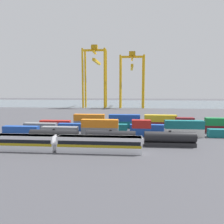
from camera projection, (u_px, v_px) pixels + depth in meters
ground_plane at (123, 118)px, 111.55m from camera, size 420.00×420.00×0.00m
harbour_water at (126, 103)px, 219.45m from camera, size 400.00×110.00×0.01m
passenger_train at (56, 143)px, 52.32m from camera, size 41.59×3.14×3.90m
freight_tank_row at (111, 138)px, 58.29m from camera, size 45.09×2.80×4.26m
shipping_container_0 at (21, 130)px, 72.72m from camera, size 12.10×2.44×2.60m
shipping_container_1 at (60, 130)px, 71.60m from camera, size 12.10×2.44×2.60m
shipping_container_2 at (100, 131)px, 70.49m from camera, size 12.10×2.44×2.60m
shipping_container_3 at (100, 123)px, 70.20m from camera, size 12.10×2.44×2.60m
shipping_container_4 at (141, 132)px, 69.38m from camera, size 6.04×2.44×2.60m
shipping_container_5 at (141, 124)px, 69.09m from camera, size 6.04×2.44×2.60m
shipping_container_6 at (184, 133)px, 68.27m from camera, size 12.10×2.44×2.60m
shipping_container_7 at (184, 125)px, 67.98m from camera, size 12.10×2.44×2.60m
shipping_container_9 at (40, 126)px, 79.18m from camera, size 12.10×2.44×2.60m
shipping_container_10 at (75, 127)px, 78.11m from camera, size 12.10×2.44×2.60m
shipping_container_11 at (110, 128)px, 77.04m from camera, size 12.10×2.44×2.60m
shipping_container_12 at (147, 128)px, 75.96m from camera, size 12.10×2.44×2.60m
shipping_container_13 at (185, 129)px, 74.89m from camera, size 6.04×2.44×2.60m
shipping_container_14 at (185, 121)px, 74.60m from camera, size 6.04×2.44×2.60m
shipping_container_15 at (223, 129)px, 73.82m from camera, size 12.10×2.44×2.60m
shipping_container_16 at (224, 122)px, 73.53m from camera, size 12.10×2.44×2.60m
shipping_container_17 at (55, 124)px, 85.70m from camera, size 12.10×2.44×2.60m
shipping_container_18 at (89, 124)px, 84.56m from camera, size 12.10×2.44×2.60m
shipping_container_19 at (89, 117)px, 84.27m from camera, size 12.10×2.44×2.60m
shipping_container_20 at (124, 124)px, 83.42m from camera, size 12.10×2.44×2.60m
shipping_container_21 at (124, 118)px, 83.13m from camera, size 12.10×2.44×2.60m
shipping_container_22 at (160, 125)px, 82.28m from camera, size 12.10×2.44×2.60m
shipping_container_23 at (160, 118)px, 82.00m from camera, size 12.10×2.44×2.60m
shipping_container_24 at (197, 126)px, 81.15m from camera, size 12.10×2.44×2.60m
gantry_crane_west at (95, 70)px, 171.60m from camera, size 18.68×34.19×48.90m
gantry_crane_central at (132, 73)px, 170.11m from camera, size 19.33×37.29×43.50m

